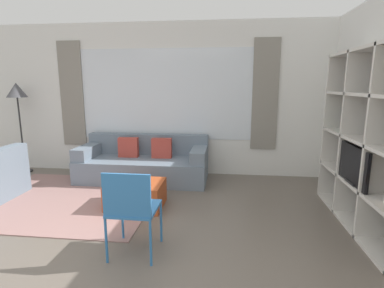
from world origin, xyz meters
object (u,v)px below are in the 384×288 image
Objects in this scene: folding_chair at (131,206)px; floor_lamp at (17,95)px; couch_main at (144,164)px; ottoman at (136,194)px; shelving_unit at (373,142)px.

floor_lamp is at bearing -41.02° from folding_chair.
ottoman is at bearing -79.83° from couch_main.
ottoman is at bearing -27.79° from floor_lamp.
couch_main is at bearing 100.17° from ottoman.
folding_chair is (0.33, -1.17, 0.35)m from ottoman.
couch_main is 1.31× the size of floor_lamp.
folding_chair reaches higher than couch_main.
couch_main is at bearing -4.41° from floor_lamp.
shelving_unit is 5.64m from floor_lamp.
floor_lamp is (-5.40, 1.60, 0.43)m from shelving_unit.
ottoman is 3.18m from floor_lamp.
shelving_unit is 2.77× the size of ottoman.
floor_lamp reaches higher than ottoman.
floor_lamp is 3.97m from folding_chair.
shelving_unit is 2.34× the size of folding_chair.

